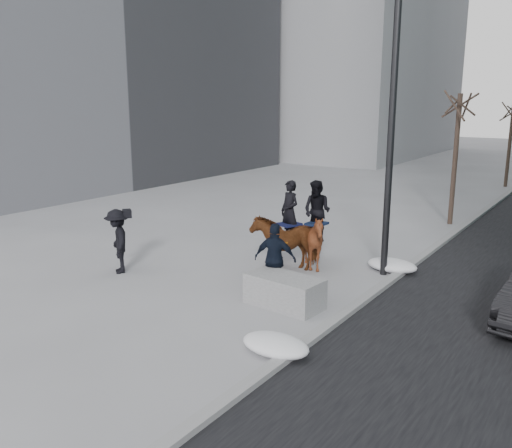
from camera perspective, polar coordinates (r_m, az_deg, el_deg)
The scene contains 11 objects.
ground at distance 13.40m, azimuth -2.93°, elevation -7.22°, with size 120.00×120.00×0.00m, color gray.
curb at distance 21.01m, azimuth 20.79°, elevation -0.39°, with size 0.25×90.00×0.12m, color gray.
planter at distance 12.48m, azimuth 3.00°, elevation -7.07°, with size 1.76×0.88×0.70m, color gray.
tree_near at distance 21.44m, azimuth 20.27°, elevation 7.02°, with size 1.20×1.20×5.36m, color #32251E, non-canonical shape.
tree_far at distance 31.96m, azimuth 25.16°, elevation 7.82°, with size 1.20×1.20×4.77m, color #35281F, non-canonical shape.
mounted_left at distance 14.85m, azimuth 3.26°, elevation -1.44°, with size 1.50×2.11×2.49m.
mounted_right at distance 15.02m, azimuth 6.17°, elevation -1.08°, with size 1.36×1.52×2.47m.
feeder at distance 13.06m, azimuth 2.04°, elevation -3.70°, with size 1.11×1.00×1.75m.
camera_crew at distance 15.12m, azimuth -14.35°, elevation -1.73°, with size 1.30×1.20×1.75m.
lamppost at distance 14.50m, azimuth 14.46°, elevation 14.06°, with size 0.25×1.44×9.09m.
snow_piles at distance 12.81m, azimuth 9.48°, elevation -7.55°, with size 1.38×6.83×0.35m.
Camera 1 is at (7.67, -9.96, 4.65)m, focal length 38.00 mm.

